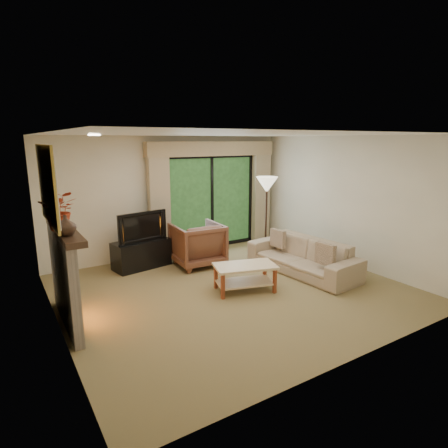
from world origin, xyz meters
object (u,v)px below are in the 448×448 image
coffee_table (245,278)px  armchair (197,244)px  sofa (302,256)px  media_console (142,254)px

coffee_table → armchair: bearing=108.0°
armchair → coffee_table: armchair is taller
armchair → sofa: 2.11m
armchair → coffee_table: 1.65m
sofa → coffee_table: sofa is taller
media_console → sofa: 3.18m
armchair → sofa: bearing=139.1°
media_console → sofa: bearing=-46.7°
armchair → sofa: armchair is taller
armchair → coffee_table: bearing=94.9°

